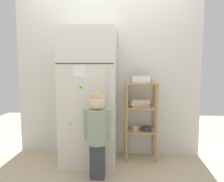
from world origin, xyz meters
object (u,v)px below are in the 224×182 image
(refrigerator, at_px, (89,97))
(child_standing, at_px, (97,126))
(pantry_shelf_unit, at_px, (141,113))
(fruit_bin, at_px, (141,80))

(refrigerator, distance_m, child_standing, 0.56)
(child_standing, height_order, pantry_shelf_unit, pantry_shelf_unit)
(refrigerator, bearing_deg, fruit_bin, 10.78)
(pantry_shelf_unit, distance_m, fruit_bin, 0.45)
(refrigerator, height_order, fruit_bin, refrigerator)
(child_standing, height_order, fruit_bin, fruit_bin)
(fruit_bin, bearing_deg, child_standing, -131.28)
(child_standing, xyz_separation_m, fruit_bin, (0.52, 0.59, 0.49))
(child_standing, bearing_deg, refrigerator, 110.39)
(refrigerator, relative_size, child_standing, 1.75)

